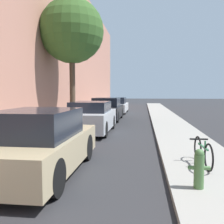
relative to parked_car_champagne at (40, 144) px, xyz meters
The scene contains 11 objects.
ground_plane 8.36m from the parked_car_champagne, 83.90° to the left, with size 120.00×120.00×0.00m, color #28282B.
sidewalk_left 8.55m from the parked_car_champagne, 103.66° to the left, with size 2.00×52.00×0.12m.
sidewalk_right 9.13m from the parked_car_champagne, 65.45° to the left, with size 2.00×52.00×0.12m.
building_facade_left 10.09m from the parked_car_champagne, 112.09° to the left, with size 0.70×52.00×10.70m.
parked_car_champagne is the anchor object (origin of this frame).
parked_car_silver 5.83m from the parked_car_champagne, 90.53° to the left, with size 1.77×4.11×1.42m.
parked_car_black 11.01m from the parked_car_champagne, 90.52° to the left, with size 1.79×4.39×1.48m.
parked_car_white 16.72m from the parked_car_champagne, 90.41° to the left, with size 1.85×4.67×1.40m.
street_tree_far 9.53m from the parked_car_champagne, 101.20° to the left, with size 3.50×3.50×6.80m.
fire_hydrant 3.38m from the parked_car_champagne, 12.95° to the right, with size 0.38×0.18×0.71m.
bicycle 3.76m from the parked_car_champagne, 10.95° to the left, with size 0.44×1.51×0.61m.
Camera 1 is at (1.41, 2.43, 1.83)m, focal length 40.15 mm.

